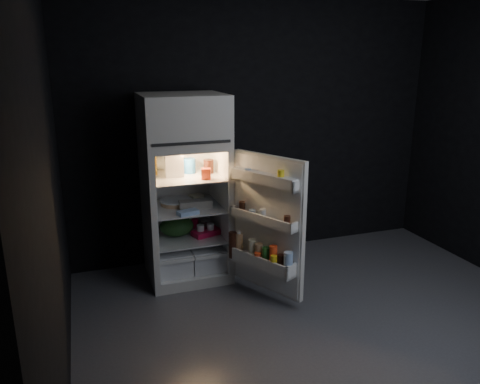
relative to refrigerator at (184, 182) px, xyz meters
name	(u,v)px	position (x,y,z in m)	size (l,w,h in m)	color
floor	(332,326)	(0.89, -1.32, -0.96)	(4.00, 3.40, 0.00)	#545459
wall_back	(258,130)	(0.89, 0.38, 0.39)	(4.00, 0.00, 2.70)	black
wall_left	(48,187)	(-1.11, -1.32, 0.39)	(0.00, 3.40, 2.70)	black
refrigerator	(184,182)	(0.00, 0.00, 0.00)	(0.76, 0.71, 1.78)	silver
fridge_door	(266,227)	(0.55, -0.71, -0.28)	(0.51, 0.73, 1.22)	silver
milk_jug	(174,163)	(-0.09, -0.01, 0.19)	(0.17, 0.17, 0.24)	white
mayo_jar	(189,166)	(0.07, 0.05, 0.14)	(0.12, 0.12, 0.14)	#1D5AA2
jam_jar	(209,166)	(0.24, -0.01, 0.14)	(0.10, 0.10, 0.13)	black
amber_bottle	(153,163)	(-0.27, 0.09, 0.18)	(0.07, 0.07, 0.22)	#AA7F1B
small_carton	(206,174)	(0.15, -0.23, 0.12)	(0.08, 0.06, 0.10)	#EA431B
egg_carton	(195,204)	(0.08, -0.11, -0.19)	(0.31, 0.12, 0.07)	gray
pie	(176,203)	(-0.08, 0.04, -0.21)	(0.29, 0.29, 0.04)	tan
flat_package	(188,213)	(-0.04, -0.29, -0.21)	(0.19, 0.09, 0.04)	#8FB1DE
wrapped_pkg	(196,197)	(0.15, 0.14, -0.20)	(0.12, 0.10, 0.05)	beige
produce_bag	(177,226)	(-0.09, -0.01, -0.43)	(0.33, 0.28, 0.20)	#193815
yogurt_tray	(207,232)	(0.19, -0.09, -0.50)	(0.28, 0.15, 0.05)	#D91242
small_can_red	(195,223)	(0.13, 0.15, -0.48)	(0.07, 0.07, 0.09)	#D91242
small_can_silver	(205,225)	(0.21, 0.06, -0.48)	(0.07, 0.07, 0.09)	#B8B9BD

